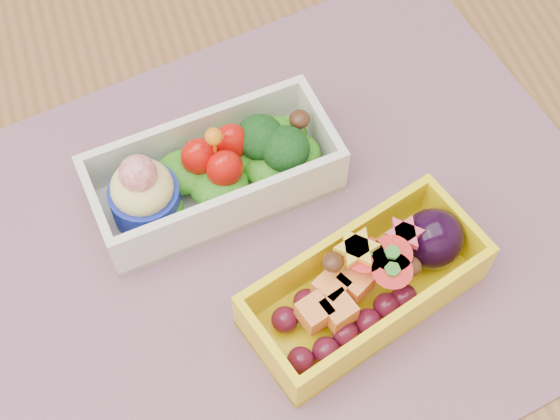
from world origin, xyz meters
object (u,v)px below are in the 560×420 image
object	(u,v)px
bento_white	(212,173)
placemat	(273,243)
bento_yellow	(370,283)
table	(240,284)

from	to	relation	value
bento_white	placemat	bearing A→B (deg)	-69.02
placemat	bento_white	distance (m)	0.07
bento_white	bento_yellow	distance (m)	0.15
table	bento_white	bearing A→B (deg)	97.65
table	bento_yellow	size ratio (longest dim) A/B	6.38
table	bento_white	size ratio (longest dim) A/B	6.11
placemat	bento_white	size ratio (longest dim) A/B	2.62
table	placemat	bearing A→B (deg)	-38.19
placemat	bento_white	bearing A→B (deg)	117.65
table	bento_yellow	xyz separation A→B (m)	(0.08, -0.08, 0.13)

